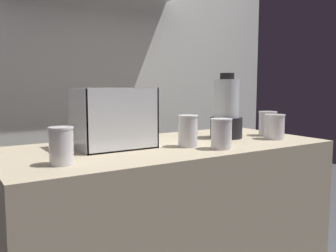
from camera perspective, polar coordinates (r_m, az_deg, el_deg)
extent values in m
cube|color=tan|center=(1.71, 0.00, -17.94)|extent=(1.40, 0.64, 0.90)
cube|color=silver|center=(2.25, -10.65, 8.78)|extent=(2.60, 0.04, 2.50)
cube|color=white|center=(1.52, -8.50, -3.23)|extent=(0.30, 0.22, 0.01)
cube|color=white|center=(1.40, -6.83, 0.91)|extent=(0.30, 0.01, 0.24)
cube|color=white|center=(1.60, -10.12, 1.54)|extent=(0.30, 0.01, 0.24)
cube|color=white|center=(1.45, -13.97, 0.93)|extent=(0.01, 0.22, 0.24)
cube|color=white|center=(1.57, -3.60, 1.53)|extent=(0.01, 0.22, 0.24)
cone|color=orange|center=(1.49, -9.62, -2.84)|extent=(0.11, 0.15, 0.02)
cone|color=orange|center=(1.52, -7.96, -2.51)|extent=(0.17, 0.09, 0.03)
cone|color=orange|center=(1.49, -10.06, -2.66)|extent=(0.16, 0.05, 0.03)
cone|color=orange|center=(1.53, -6.96, -2.40)|extent=(0.13, 0.14, 0.03)
cone|color=orange|center=(1.50, -7.20, -1.33)|extent=(0.05, 0.16, 0.03)
cone|color=orange|center=(1.51, -9.33, -1.58)|extent=(0.05, 0.18, 0.03)
cone|color=orange|center=(1.49, -9.79, -1.77)|extent=(0.18, 0.08, 0.03)
cone|color=orange|center=(1.52, -6.12, -1.26)|extent=(0.04, 0.14, 0.03)
cone|color=orange|center=(1.50, -9.03, -0.60)|extent=(0.17, 0.13, 0.03)
cone|color=orange|center=(1.49, -10.10, -0.94)|extent=(0.05, 0.18, 0.02)
cone|color=orange|center=(1.54, -8.13, -0.39)|extent=(0.15, 0.07, 0.03)
cone|color=orange|center=(1.53, -7.71, -0.37)|extent=(0.16, 0.09, 0.03)
cone|color=orange|center=(1.53, -7.44, 0.36)|extent=(0.14, 0.09, 0.02)
cone|color=orange|center=(1.51, -8.84, 0.68)|extent=(0.16, 0.12, 0.03)
cylinder|color=black|center=(1.78, 9.09, -0.24)|extent=(0.15, 0.15, 0.10)
cylinder|color=silver|center=(1.77, 9.17, 4.28)|extent=(0.12, 0.12, 0.18)
cylinder|color=yellow|center=(1.78, 9.13, 2.00)|extent=(0.11, 0.11, 0.04)
cylinder|color=black|center=(1.77, 9.24, 7.70)|extent=(0.07, 0.07, 0.03)
cylinder|color=white|center=(1.22, -16.36, -3.16)|extent=(0.08, 0.08, 0.12)
cylinder|color=maroon|center=(1.22, -16.34, -3.74)|extent=(0.07, 0.07, 0.09)
cylinder|color=white|center=(1.21, -16.45, -0.29)|extent=(0.08, 0.08, 0.01)
cylinder|color=white|center=(1.51, 3.13, -0.89)|extent=(0.08, 0.08, 0.13)
cylinder|color=yellow|center=(1.52, 3.13, -1.45)|extent=(0.07, 0.07, 0.10)
cylinder|color=white|center=(1.51, 3.14, 1.59)|extent=(0.08, 0.08, 0.01)
cylinder|color=white|center=(1.47, 8.34, -1.33)|extent=(0.08, 0.08, 0.12)
cylinder|color=yellow|center=(1.48, 8.33, -1.89)|extent=(0.08, 0.08, 0.09)
cylinder|color=white|center=(1.47, 8.38, 1.04)|extent=(0.09, 0.09, 0.01)
cylinder|color=white|center=(1.80, 16.35, -0.20)|extent=(0.09, 0.09, 0.11)
cylinder|color=maroon|center=(1.80, 16.34, -0.48)|extent=(0.08, 0.08, 0.09)
cylinder|color=white|center=(1.79, 16.41, 1.66)|extent=(0.09, 0.09, 0.01)
cylinder|color=white|center=(1.91, 15.33, 0.29)|extent=(0.09, 0.09, 0.12)
cylinder|color=yellow|center=(1.91, 15.32, 0.05)|extent=(0.08, 0.08, 0.10)
cylinder|color=white|center=(1.90, 15.39, 2.13)|extent=(0.09, 0.09, 0.01)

